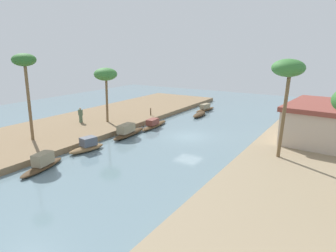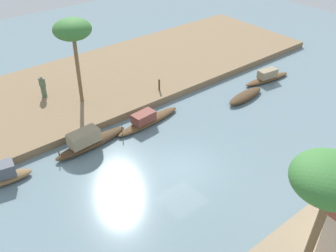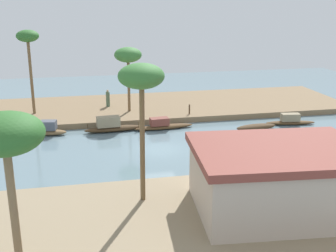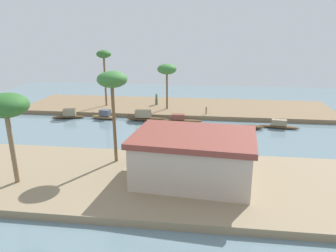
{
  "view_description": "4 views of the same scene",
  "coord_description": "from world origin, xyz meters",
  "px_view_note": "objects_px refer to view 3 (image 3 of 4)",
  "views": [
    {
      "loc": [
        26.12,
        13.64,
        8.72
      ],
      "look_at": [
        0.94,
        -1.92,
        1.07
      ],
      "focal_mm": 31.93,
      "sensor_mm": 36.0,
      "label": 1
    },
    {
      "loc": [
        11.61,
        12.98,
        14.75
      ],
      "look_at": [
        -1.48,
        -3.19,
        0.76
      ],
      "focal_mm": 40.93,
      "sensor_mm": 36.0,
      "label": 2
    },
    {
      "loc": [
        5.99,
        31.12,
        11.22
      ],
      "look_at": [
        -1.11,
        -2.45,
        1.07
      ],
      "focal_mm": 46.82,
      "sensor_mm": 36.0,
      "label": 3
    },
    {
      "loc": [
        -4.88,
        34.57,
        11.14
      ],
      "look_at": [
        -0.09,
        -1.84,
        0.44
      ],
      "focal_mm": 35.65,
      "sensor_mm": 36.0,
      "label": 4
    }
  ],
  "objects_px": {
    "sampan_upstream_small": "(163,125)",
    "riverside_building": "(277,179)",
    "mooring_post": "(189,109)",
    "palm_tree_left_far": "(28,40)",
    "palm_tree_right_tall": "(141,80)",
    "sampan_foreground": "(47,130)",
    "sampan_with_red_awning": "(112,126)",
    "sampan_open_hull": "(290,121)",
    "palm_tree_left_near": "(128,56)",
    "person_on_near_bank": "(108,99)",
    "sampan_with_tall_canopy": "(256,127)",
    "palm_tree_right_short": "(6,136)"
  },
  "relations": [
    {
      "from": "sampan_upstream_small",
      "to": "riverside_building",
      "type": "distance_m",
      "value": 17.45
    },
    {
      "from": "mooring_post",
      "to": "palm_tree_left_far",
      "type": "height_order",
      "value": "palm_tree_left_far"
    },
    {
      "from": "mooring_post",
      "to": "palm_tree_left_far",
      "type": "bearing_deg",
      "value": -12.69
    },
    {
      "from": "sampan_upstream_small",
      "to": "mooring_post",
      "type": "relative_size",
      "value": 5.78
    },
    {
      "from": "mooring_post",
      "to": "palm_tree_right_tall",
      "type": "distance_m",
      "value": 19.66
    },
    {
      "from": "sampan_foreground",
      "to": "mooring_post",
      "type": "bearing_deg",
      "value": -159.75
    },
    {
      "from": "sampan_with_red_awning",
      "to": "palm_tree_right_tall",
      "type": "height_order",
      "value": "palm_tree_right_tall"
    },
    {
      "from": "sampan_with_red_awning",
      "to": "riverside_building",
      "type": "height_order",
      "value": "riverside_building"
    },
    {
      "from": "palm_tree_left_far",
      "to": "palm_tree_right_tall",
      "type": "relative_size",
      "value": 1.04
    },
    {
      "from": "sampan_upstream_small",
      "to": "mooring_post",
      "type": "height_order",
      "value": "mooring_post"
    },
    {
      "from": "sampan_with_red_awning",
      "to": "sampan_open_hull",
      "type": "bearing_deg",
      "value": 171.67
    },
    {
      "from": "sampan_upstream_small",
      "to": "sampan_foreground",
      "type": "distance_m",
      "value": 9.88
    },
    {
      "from": "palm_tree_left_far",
      "to": "palm_tree_right_tall",
      "type": "height_order",
      "value": "palm_tree_left_far"
    },
    {
      "from": "sampan_open_hull",
      "to": "palm_tree_left_near",
      "type": "relative_size",
      "value": 0.75
    },
    {
      "from": "palm_tree_right_tall",
      "to": "sampan_with_red_awning",
      "type": "bearing_deg",
      "value": -88.35
    },
    {
      "from": "palm_tree_left_near",
      "to": "sampan_foreground",
      "type": "bearing_deg",
      "value": 31.0
    },
    {
      "from": "riverside_building",
      "to": "sampan_upstream_small",
      "type": "bearing_deg",
      "value": -76.31
    },
    {
      "from": "sampan_with_red_awning",
      "to": "sampan_open_hull",
      "type": "relative_size",
      "value": 1.12
    },
    {
      "from": "person_on_near_bank",
      "to": "palm_tree_left_near",
      "type": "xyz_separation_m",
      "value": [
        -1.87,
        2.41,
        4.6
      ]
    },
    {
      "from": "sampan_open_hull",
      "to": "sampan_foreground",
      "type": "bearing_deg",
      "value": 4.36
    },
    {
      "from": "sampan_foreground",
      "to": "sampan_with_tall_canopy",
      "type": "bearing_deg",
      "value": -176.77
    },
    {
      "from": "palm_tree_left_near",
      "to": "palm_tree_left_far",
      "type": "height_order",
      "value": "palm_tree_left_far"
    },
    {
      "from": "riverside_building",
      "to": "palm_tree_right_tall",
      "type": "bearing_deg",
      "value": -15.74
    },
    {
      "from": "palm_tree_left_far",
      "to": "riverside_building",
      "type": "relative_size",
      "value": 0.86
    },
    {
      "from": "sampan_with_red_awning",
      "to": "palm_tree_left_far",
      "type": "bearing_deg",
      "value": -43.52
    },
    {
      "from": "sampan_upstream_small",
      "to": "person_on_near_bank",
      "type": "relative_size",
      "value": 3.1
    },
    {
      "from": "person_on_near_bank",
      "to": "mooring_post",
      "type": "bearing_deg",
      "value": 43.64
    },
    {
      "from": "palm_tree_left_near",
      "to": "palm_tree_right_short",
      "type": "xyz_separation_m",
      "value": [
        7.65,
        24.29,
        0.21
      ]
    },
    {
      "from": "sampan_with_tall_canopy",
      "to": "mooring_post",
      "type": "distance_m",
      "value": 6.69
    },
    {
      "from": "mooring_post",
      "to": "riverside_building",
      "type": "height_order",
      "value": "riverside_building"
    },
    {
      "from": "palm_tree_left_far",
      "to": "sampan_with_tall_canopy",
      "type": "bearing_deg",
      "value": 158.15
    },
    {
      "from": "palm_tree_right_tall",
      "to": "palm_tree_right_short",
      "type": "xyz_separation_m",
      "value": [
        5.98,
        4.78,
        -1.08
      ]
    },
    {
      "from": "palm_tree_left_near",
      "to": "palm_tree_right_tall",
      "type": "bearing_deg",
      "value": 85.1
    },
    {
      "from": "sampan_open_hull",
      "to": "sampan_with_red_awning",
      "type": "bearing_deg",
      "value": 3.67
    },
    {
      "from": "palm_tree_left_near",
      "to": "riverside_building",
      "type": "bearing_deg",
      "value": 102.57
    },
    {
      "from": "sampan_upstream_small",
      "to": "sampan_open_hull",
      "type": "xyz_separation_m",
      "value": [
        -11.68,
        1.01,
        0.01
      ]
    },
    {
      "from": "sampan_foreground",
      "to": "riverside_building",
      "type": "relative_size",
      "value": 0.39
    },
    {
      "from": "mooring_post",
      "to": "riverside_building",
      "type": "bearing_deg",
      "value": 88.49
    },
    {
      "from": "palm_tree_right_short",
      "to": "riverside_building",
      "type": "height_order",
      "value": "palm_tree_right_short"
    },
    {
      "from": "sampan_foreground",
      "to": "riverside_building",
      "type": "height_order",
      "value": "riverside_building"
    },
    {
      "from": "sampan_upstream_small",
      "to": "sampan_with_red_awning",
      "type": "bearing_deg",
      "value": -7.37
    },
    {
      "from": "sampan_upstream_small",
      "to": "palm_tree_right_tall",
      "type": "distance_m",
      "value": 16.64
    },
    {
      "from": "sampan_upstream_small",
      "to": "riverside_building",
      "type": "bearing_deg",
      "value": 93.69
    },
    {
      "from": "palm_tree_right_tall",
      "to": "riverside_building",
      "type": "distance_m",
      "value": 8.58
    },
    {
      "from": "sampan_upstream_small",
      "to": "palm_tree_left_far",
      "type": "height_order",
      "value": "palm_tree_left_far"
    },
    {
      "from": "sampan_with_red_awning",
      "to": "sampan_upstream_small",
      "type": "bearing_deg",
      "value": 173.42
    },
    {
      "from": "sampan_with_tall_canopy",
      "to": "riverside_building",
      "type": "height_order",
      "value": "riverside_building"
    },
    {
      "from": "sampan_with_red_awning",
      "to": "palm_tree_right_short",
      "type": "height_order",
      "value": "palm_tree_right_short"
    },
    {
      "from": "person_on_near_bank",
      "to": "sampan_with_tall_canopy",
      "type": "bearing_deg",
      "value": 39.3
    },
    {
      "from": "sampan_foreground",
      "to": "palm_tree_right_tall",
      "type": "height_order",
      "value": "palm_tree_right_tall"
    }
  ]
}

